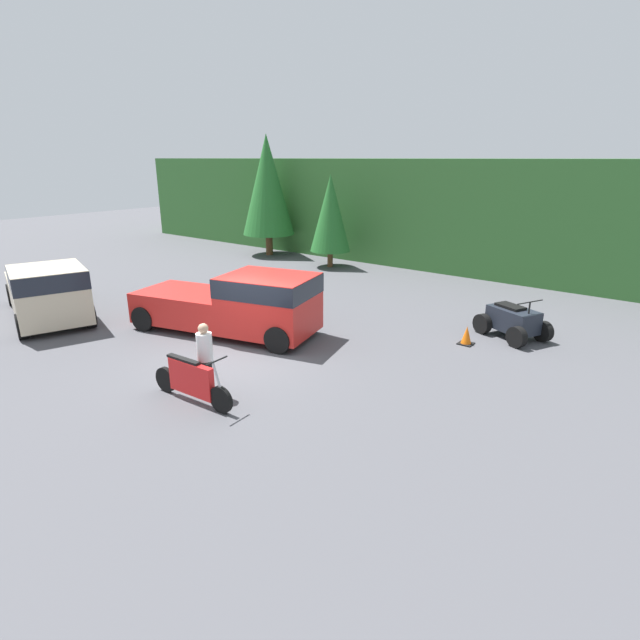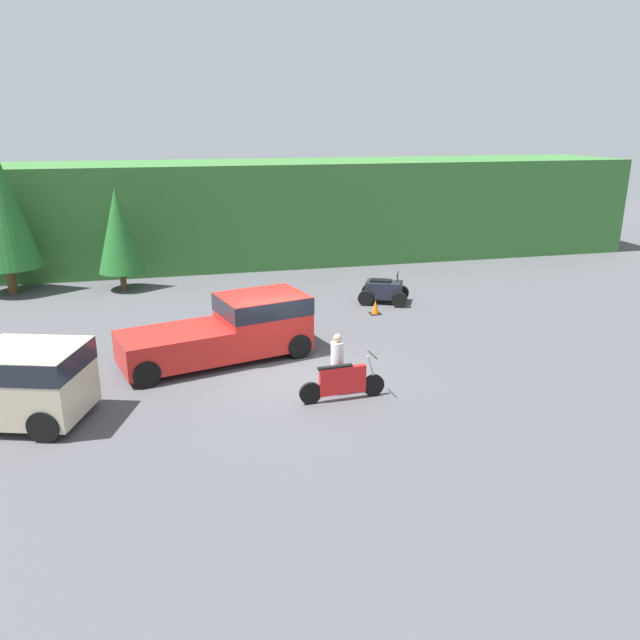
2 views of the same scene
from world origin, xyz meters
name	(u,v)px [view 2 (image 2 of 2)]	position (x,y,z in m)	size (l,w,h in m)	color
ground_plane	(287,369)	(0.00, 0.00, 0.00)	(80.00, 80.00, 0.00)	#4C4C51
hillside_backdrop	(228,213)	(0.00, 16.00, 2.59)	(44.00, 6.00, 5.18)	#387033
tree_left	(0,206)	(-9.96, 11.63, 3.80)	(2.84, 2.84, 6.46)	brown
tree_mid_left	(118,230)	(-5.27, 11.10, 2.65)	(1.98, 1.98, 4.50)	brown
pickup_truck_red	(233,327)	(-1.41, 1.38, 1.02)	(6.17, 3.52, 1.94)	red
dirt_bike	(343,382)	(1.06, -2.46, 0.50)	(2.40, 0.60, 1.21)	black
quad_atv	(384,291)	(5.30, 6.23, 0.51)	(2.35, 2.02, 1.27)	black
rider_person	(337,361)	(1.03, -2.02, 0.94)	(0.46, 0.46, 1.73)	black
traffic_cone	(375,308)	(4.46, 4.81, 0.25)	(0.42, 0.42, 0.55)	black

